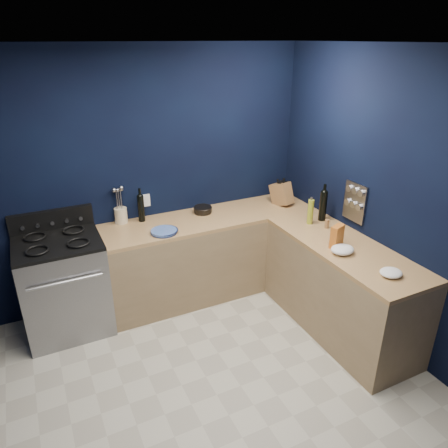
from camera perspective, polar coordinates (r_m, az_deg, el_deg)
floor at (r=3.64m, az=-1.00°, el=-22.38°), size 3.50×3.50×0.02m
ceiling at (r=2.51m, az=-1.47°, el=23.58°), size 3.50×3.50×0.02m
wall_back at (r=4.38m, az=-10.93°, el=5.96°), size 3.50×0.02×2.60m
wall_right at (r=3.85m, az=23.34°, el=1.81°), size 0.02×3.50×2.60m
cab_back at (r=4.62m, az=-1.80°, el=-4.36°), size 2.30×0.63×0.86m
top_back at (r=4.43m, az=-1.87°, el=0.77°), size 2.30×0.63×0.04m
cab_right at (r=4.19m, az=15.51°, el=-8.58°), size 0.63×1.67×0.86m
top_right at (r=3.97m, az=16.22°, el=-3.10°), size 0.63×1.67×0.04m
gas_range at (r=4.29m, az=-20.87°, el=-8.06°), size 0.76×0.66×0.92m
oven_door at (r=4.03m, az=-20.33°, el=-10.39°), size 0.59×0.02×0.42m
cooktop at (r=4.08m, az=-21.84°, el=-2.37°), size 0.76×0.66×0.03m
backguard at (r=4.31m, az=-22.45°, el=0.50°), size 0.76×0.06×0.20m
spice_panel at (r=4.22m, az=17.42°, el=2.85°), size 0.02×0.28×0.38m
wall_outlet at (r=4.43m, az=-10.63°, el=3.19°), size 0.09×0.02×0.13m
plate_stack at (r=4.08m, az=-8.20°, el=-1.02°), size 0.33×0.33×0.03m
ramekin at (r=4.39m, az=-14.03°, el=0.37°), size 0.13×0.13×0.04m
utensil_crock at (r=4.37m, az=-13.88°, el=1.14°), size 0.14×0.14×0.16m
wine_bottle_back at (r=4.34m, az=-11.24°, el=2.08°), size 0.08×0.08×0.27m
lemon_basket at (r=4.51m, az=-2.91°, el=1.96°), size 0.23×0.23×0.07m
knife_block at (r=4.76m, az=7.85°, el=4.09°), size 0.21×0.31×0.30m
wine_bottle_right at (r=4.40m, az=13.35°, el=2.39°), size 0.09×0.09×0.31m
oil_bottle at (r=4.29m, az=11.71°, el=1.63°), size 0.07×0.07×0.26m
spice_jar_near at (r=4.26m, az=13.86°, el=0.02°), size 0.05×0.05×0.09m
spice_jar_far at (r=4.06m, az=14.96°, el=-1.25°), size 0.06×0.06×0.10m
crouton_bag at (r=3.88m, az=15.14°, el=-1.64°), size 0.16×0.11×0.21m
towel_front at (r=3.80m, az=15.86°, el=-3.37°), size 0.24×0.21×0.07m
towel_end at (r=3.59m, az=21.82°, el=-6.18°), size 0.18×0.17×0.05m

